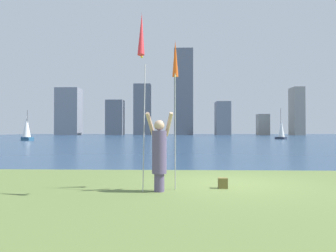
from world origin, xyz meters
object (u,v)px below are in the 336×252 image
(sailboat_0, at_px, (281,130))
(bag, at_px, (223,183))
(kite_flag_left, at_px, (142,40))
(kite_flag_right, at_px, (175,63))
(person, at_px, (159,152))
(sailboat_5, at_px, (27,129))

(sailboat_0, bearing_deg, bag, -108.73)
(kite_flag_left, height_order, sailboat_0, sailboat_0)
(kite_flag_right, xyz_separation_m, sailboat_0, (17.01, 46.61, -1.70))
(person, height_order, sailboat_5, sailboat_5)
(kite_flag_right, xyz_separation_m, sailboat_5, (-22.19, 38.70, -1.49))
(kite_flag_right, bearing_deg, kite_flag_left, -130.59)
(person, xyz_separation_m, sailboat_5, (-21.81, 39.16, 0.78))
(person, relative_size, sailboat_0, 0.38)
(person, height_order, sailboat_0, sailboat_0)
(kite_flag_right, relative_size, sailboat_0, 0.74)
(bag, xyz_separation_m, sailboat_0, (15.79, 46.57, 1.39))
(bag, relative_size, sailboat_5, 0.06)
(bag, xyz_separation_m, sailboat_5, (-23.42, 38.65, 1.60))
(bag, relative_size, sailboat_0, 0.05)
(kite_flag_right, height_order, bag, kite_flag_right)
(bag, bearing_deg, person, -162.56)
(person, bearing_deg, kite_flag_right, 37.20)
(kite_flag_left, xyz_separation_m, sailboat_5, (-21.42, 39.60, -1.85))
(kite_flag_left, distance_m, sailboat_0, 50.77)
(person, height_order, kite_flag_right, kite_flag_right)
(bag, distance_m, sailboat_0, 49.19)
(kite_flag_right, relative_size, bag, 14.36)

